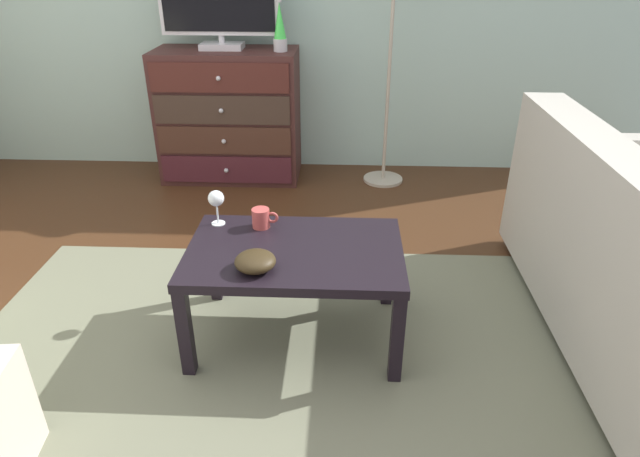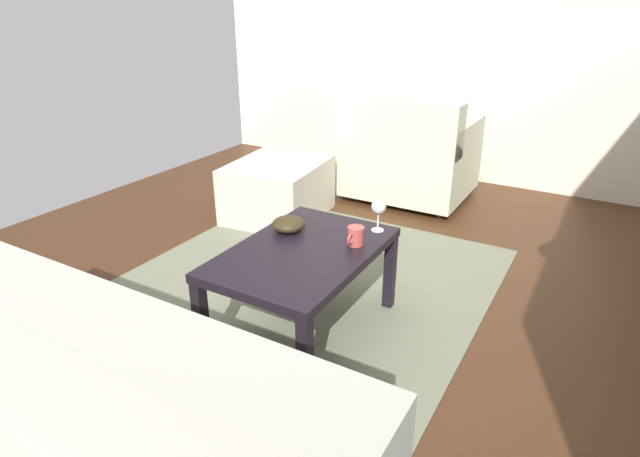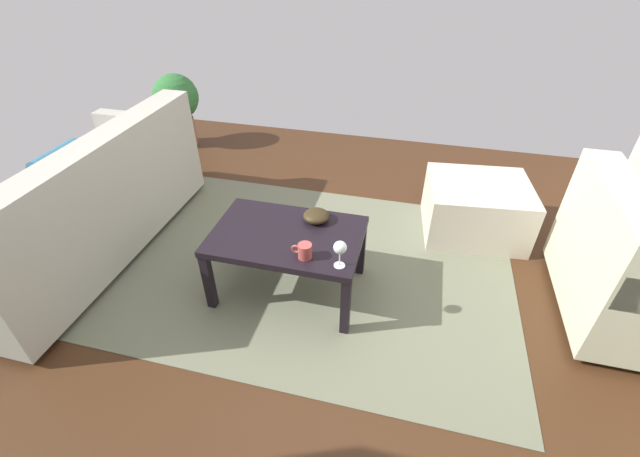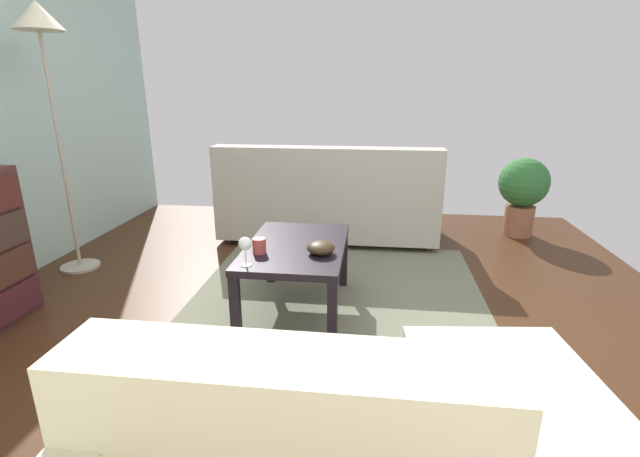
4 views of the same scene
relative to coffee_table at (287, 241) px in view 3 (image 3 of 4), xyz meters
name	(u,v)px [view 3 (image 3 of 4)]	position (x,y,z in m)	size (l,w,h in m)	color
ground_plane	(336,295)	(-0.29, -0.04, -0.40)	(5.33, 4.81, 0.05)	#3E2413
area_rug	(314,266)	(-0.09, -0.24, -0.37)	(2.60, 1.90, 0.01)	#676A54
coffee_table	(287,241)	(0.00, 0.00, 0.00)	(0.87, 0.57, 0.43)	black
wine_glass	(340,248)	(-0.35, 0.20, 0.17)	(0.07, 0.07, 0.16)	silver
mug	(304,251)	(-0.16, 0.18, 0.10)	(0.11, 0.08, 0.09)	#B04642
bowl_decorative	(316,216)	(-0.13, -0.16, 0.09)	(0.16, 0.16, 0.07)	#302614
couch_large	(81,208)	(1.46, -0.05, -0.04)	(0.85, 1.91, 0.85)	#332319
ottoman	(475,208)	(-1.14, -0.92, -0.18)	(0.70, 0.60, 0.40)	beige
potted_plant	(177,103)	(1.72, -1.79, 0.06)	(0.44, 0.44, 0.72)	brown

